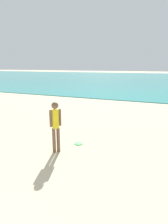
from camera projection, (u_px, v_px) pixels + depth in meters
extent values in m
cube|color=teal|center=(151.00, 78.00, 42.11)|extent=(160.00, 60.00, 0.06)
cylinder|color=brown|center=(58.00, 140.00, 6.22)|extent=(0.11, 0.11, 0.82)
cylinder|color=brown|center=(54.00, 141.00, 6.16)|extent=(0.11, 0.11, 0.82)
cube|color=yellow|center=(55.00, 119.00, 6.02)|extent=(0.21, 0.22, 0.61)
sphere|color=brown|center=(55.00, 105.00, 5.92)|extent=(0.22, 0.22, 0.22)
cylinder|color=brown|center=(60.00, 117.00, 6.08)|extent=(0.08, 0.08, 0.54)
cylinder|color=brown|center=(51.00, 118.00, 5.95)|extent=(0.08, 0.08, 0.54)
cylinder|color=green|center=(78.00, 143.00, 6.93)|extent=(0.29, 0.29, 0.03)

